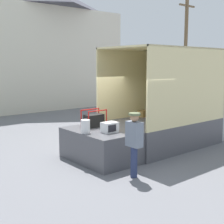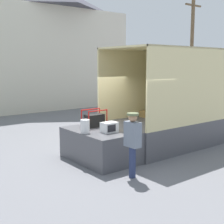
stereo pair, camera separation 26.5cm
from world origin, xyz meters
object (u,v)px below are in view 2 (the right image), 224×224
object	(u,v)px
portable_generator	(95,120)
worker_person	(133,138)
box_truck	(191,114)
utility_pole	(192,48)
orange_bucket	(85,126)
microwave	(109,127)

from	to	relation	value
portable_generator	worker_person	bearing A→B (deg)	-99.84
box_truck	worker_person	bearing A→B (deg)	-159.41
box_truck	utility_pole	bearing A→B (deg)	38.22
orange_bucket	worker_person	world-z (taller)	worker_person
microwave	orange_bucket	xyz separation A→B (m)	(-0.62, 0.35, 0.05)
microwave	box_truck	bearing A→B (deg)	5.64
orange_bucket	worker_person	bearing A→B (deg)	-77.38
worker_person	utility_pole	size ratio (longest dim) A/B	0.21
orange_bucket	utility_pole	bearing A→B (deg)	28.34
box_truck	microwave	xyz separation A→B (m)	(-4.38, -0.43, 0.10)
microwave	portable_generator	distance (m)	0.96
microwave	utility_pole	bearing A→B (deg)	30.35
microwave	worker_person	distance (m)	1.33
box_truck	utility_pole	distance (m)	13.81
portable_generator	utility_pole	bearing A→B (deg)	27.79
box_truck	utility_pole	size ratio (longest dim) A/B	0.78
microwave	utility_pole	xyz separation A→B (m)	(14.94, 8.75, 3.09)
utility_pole	orange_bucket	bearing A→B (deg)	-151.66
box_truck	portable_generator	distance (m)	4.27
microwave	orange_bucket	size ratio (longest dim) A/B	1.15
worker_person	utility_pole	bearing A→B (deg)	33.50
worker_person	utility_pole	distance (m)	18.49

